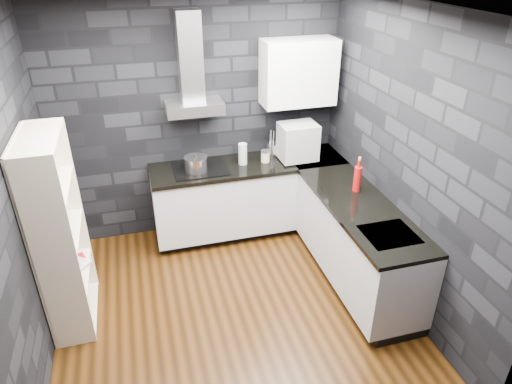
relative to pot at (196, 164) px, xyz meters
name	(u,v)px	position (x,y,z in m)	size (l,w,h in m)	color
ground	(233,310)	(0.10, -1.25, -0.98)	(3.20, 3.20, 0.00)	#3B200A
ceiling	(224,8)	(0.10, -1.25, 1.72)	(3.20, 3.20, 0.00)	white
wall_back	(197,120)	(0.10, 0.37, 0.37)	(3.20, 0.05, 2.70)	black
wall_front	(299,329)	(0.10, -2.88, 0.37)	(3.20, 0.05, 2.70)	black
wall_left	(12,214)	(-1.52, -1.25, 0.37)	(0.05, 3.20, 2.70)	black
wall_right	(406,163)	(1.73, -1.25, 0.37)	(0.05, 3.20, 2.70)	black
toekick_back	(248,225)	(0.60, 0.09, -0.93)	(2.18, 0.50, 0.10)	black
toekick_right	(357,275)	(1.44, -1.15, -0.93)	(0.50, 1.78, 0.10)	black
counter_back_cab	(249,195)	(0.60, 0.05, -0.50)	(2.20, 0.60, 0.76)	silver
counter_right_cab	(358,242)	(1.40, -1.15, -0.50)	(0.60, 1.80, 0.76)	silver
counter_back_top	(249,165)	(0.60, 0.04, -0.10)	(2.20, 0.62, 0.04)	black
counter_right_top	(361,207)	(1.39, -1.15, -0.10)	(0.62, 1.80, 0.04)	black
counter_corner_top	(314,157)	(1.40, 0.05, -0.10)	(0.62, 0.62, 0.04)	black
hood_body	(195,107)	(0.05, 0.18, 0.58)	(0.60, 0.34, 0.12)	#AFB0B4
hood_chimney	(190,57)	(0.05, 0.25, 1.09)	(0.24, 0.20, 0.90)	#AFB0B4
upper_cabinet	(298,72)	(1.20, 0.17, 0.87)	(0.80, 0.35, 0.70)	white
cooktop	(200,168)	(0.05, 0.05, -0.08)	(0.58, 0.50, 0.01)	black
sink_rim	(389,235)	(1.40, -1.65, -0.09)	(0.44, 0.40, 0.01)	#AFB0B4
pot	(196,164)	(0.00, 0.00, 0.00)	(0.24, 0.24, 0.14)	silver
glass_vase	(243,154)	(0.53, 0.05, 0.04)	(0.10, 0.10, 0.24)	#B5BCC2
storage_jar	(265,157)	(0.80, 0.03, -0.02)	(0.10, 0.10, 0.12)	#CFB490
utensil_crock	(271,150)	(0.91, 0.17, -0.01)	(0.11, 0.11, 0.14)	silver
appliance_garage	(298,141)	(1.16, -0.02, 0.14)	(0.41, 0.32, 0.41)	#A0A2A7
red_bottle	(357,179)	(1.48, -0.87, 0.05)	(0.08, 0.08, 0.26)	maroon
bookshelf	(60,235)	(-1.32, -0.91, -0.08)	(0.34, 0.80, 1.80)	beige
fruit_bowl	(57,241)	(-1.32, -1.05, -0.05)	(0.19, 0.19, 0.05)	silver
book_red	(68,255)	(-1.33, -0.75, -0.41)	(0.15, 0.02, 0.20)	maroon
book_second	(66,254)	(-1.34, -0.76, -0.39)	(0.18, 0.02, 0.24)	#B2B2B2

